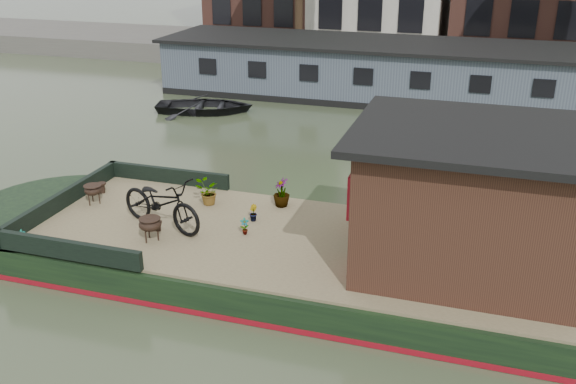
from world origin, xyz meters
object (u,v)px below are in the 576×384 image
(bicycle, at_px, (161,203))
(brazier_front, at_px, (151,229))
(potted_plant_a, at_px, (245,226))
(brazier_rear, at_px, (93,194))
(cabin, at_px, (470,198))
(dinghy, at_px, (205,102))

(bicycle, relative_size, brazier_front, 4.36)
(potted_plant_a, distance_m, brazier_front, 1.75)
(potted_plant_a, xyz_separation_m, brazier_rear, (-3.58, 0.42, 0.04))
(brazier_rear, bearing_deg, cabin, -2.61)
(bicycle, distance_m, brazier_rear, 2.06)
(dinghy, bearing_deg, bicycle, -174.62)
(cabin, relative_size, bicycle, 2.02)
(bicycle, relative_size, brazier_rear, 4.76)
(bicycle, xyz_separation_m, potted_plant_a, (1.63, 0.18, -0.35))
(brazier_front, bearing_deg, bicycle, 95.98)
(cabin, relative_size, brazier_front, 8.79)
(brazier_rear, xyz_separation_m, dinghy, (-1.83, 9.61, -0.50))
(potted_plant_a, relative_size, brazier_rear, 0.80)
(bicycle, height_order, potted_plant_a, bicycle)
(brazier_rear, bearing_deg, brazier_front, -30.57)
(bicycle, height_order, dinghy, bicycle)
(bicycle, relative_size, dinghy, 0.58)
(cabin, height_order, brazier_rear, cabin)
(cabin, height_order, dinghy, cabin)
(bicycle, relative_size, potted_plant_a, 5.97)
(bicycle, bearing_deg, dinghy, 38.00)
(brazier_front, bearing_deg, dinghy, 109.57)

